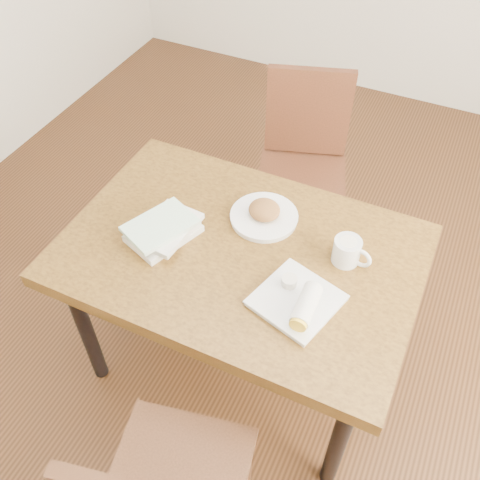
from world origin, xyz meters
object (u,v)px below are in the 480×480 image
at_px(book_stack, 164,230).
at_px(coffee_mug, 348,251).
at_px(plate_scone, 264,214).
at_px(table, 240,264).
at_px(chair_far, 304,156).
at_px(plate_burrito, 299,302).

bearing_deg(book_stack, coffee_mug, 14.65).
bearing_deg(plate_scone, table, -95.33).
bearing_deg(book_stack, table, 11.41).
height_order(chair_far, coffee_mug, chair_far).
height_order(chair_far, plate_burrito, chair_far).
bearing_deg(chair_far, table, -86.30).
bearing_deg(plate_scone, plate_burrito, -50.78).
bearing_deg(plate_burrito, book_stack, 171.04).
xyz_separation_m(plate_scone, coffee_mug, (0.34, -0.07, 0.03)).
relative_size(chair_far, coffee_mug, 6.68).
distance_m(plate_scone, coffee_mug, 0.35).
relative_size(plate_scone, coffee_mug, 1.80).
xyz_separation_m(chair_far, book_stack, (-0.22, -0.90, 0.23)).
bearing_deg(chair_far, book_stack, -103.92).
bearing_deg(book_stack, chair_far, 76.08).
bearing_deg(coffee_mug, plate_scone, 168.94).
distance_m(chair_far, plate_scone, 0.71).
distance_m(table, chair_far, 0.86).
distance_m(plate_scone, book_stack, 0.38).
relative_size(table, coffee_mug, 8.90).
distance_m(coffee_mug, plate_burrito, 0.27).
distance_m(plate_burrito, book_stack, 0.56).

